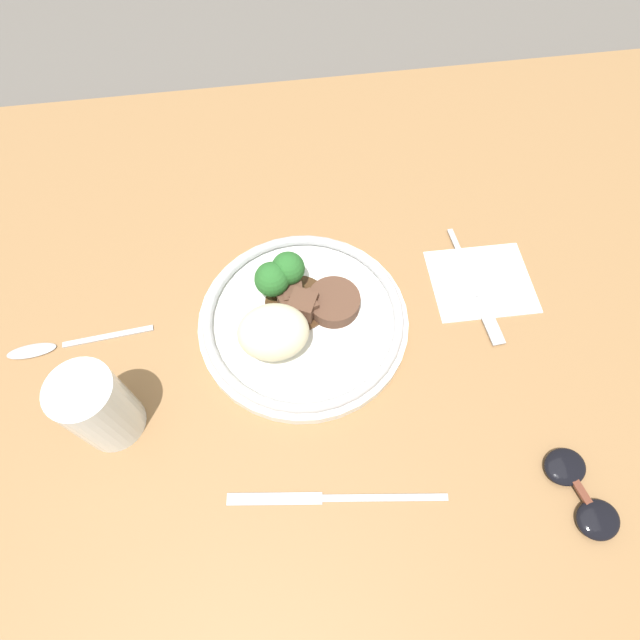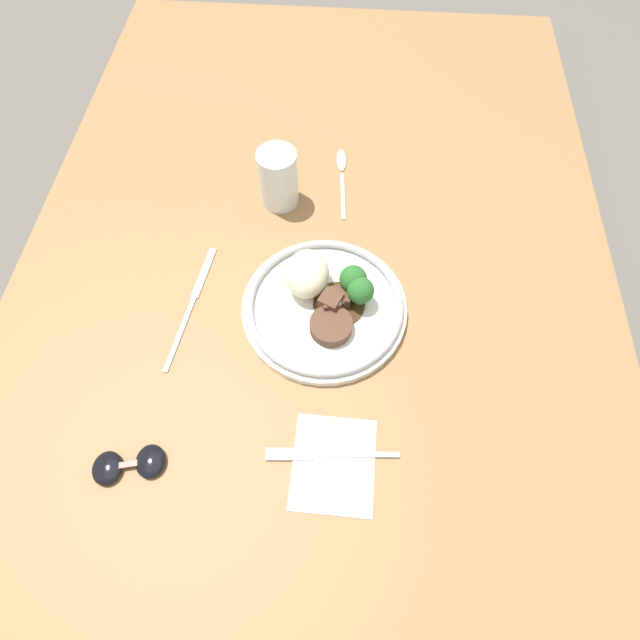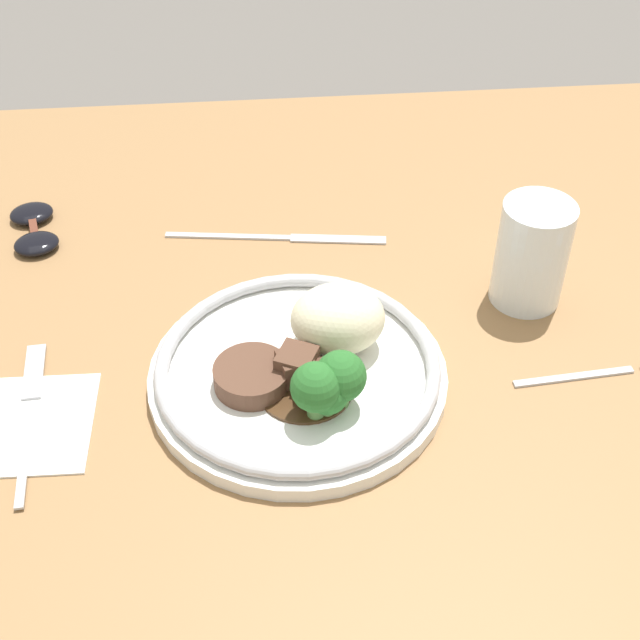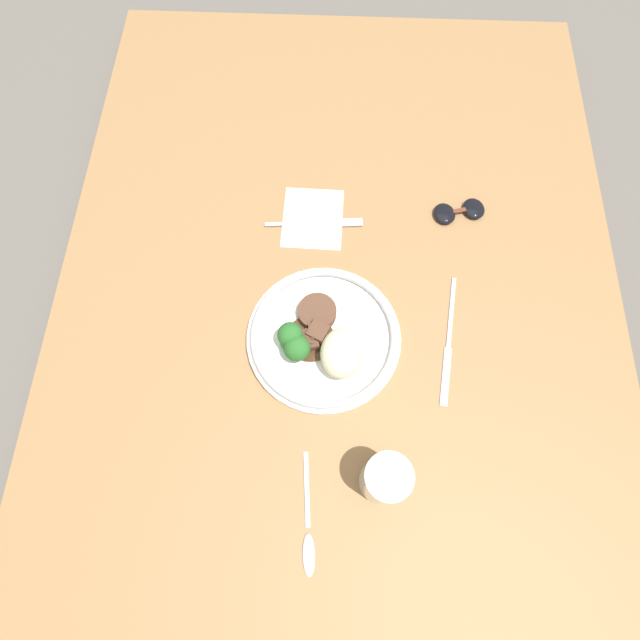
{
  "view_description": "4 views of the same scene",
  "coord_description": "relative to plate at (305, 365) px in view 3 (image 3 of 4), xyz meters",
  "views": [
    {
      "loc": [
        -0.01,
        0.27,
        0.57
      ],
      "look_at": [
        -0.05,
        -0.01,
        0.06
      ],
      "focal_mm": 28.0,
      "sensor_mm": 36.0,
      "label": 1
    },
    {
      "loc": [
        -0.41,
        -0.04,
        0.7
      ],
      "look_at": [
        -0.06,
        -0.02,
        0.06
      ],
      "focal_mm": 28.0,
      "sensor_mm": 36.0,
      "label": 2
    },
    {
      "loc": [
        -0.06,
        -0.55,
        0.58
      ],
      "look_at": [
        -0.01,
        0.0,
        0.09
      ],
      "focal_mm": 50.0,
      "sensor_mm": 36.0,
      "label": 3
    },
    {
      "loc": [
        0.24,
        -0.02,
        0.81
      ],
      "look_at": [
        -0.05,
        -0.03,
        0.08
      ],
      "focal_mm": 28.0,
      "sensor_mm": 36.0,
      "label": 4
    }
  ],
  "objects": [
    {
      "name": "juice_glass",
      "position": [
        0.21,
        0.09,
        0.03
      ],
      "size": [
        0.07,
        0.07,
        0.1
      ],
      "color": "#F4AD19",
      "rests_on": "dining_table"
    },
    {
      "name": "sunglasses",
      "position": [
        -0.26,
        0.24,
        -0.01
      ],
      "size": [
        0.07,
        0.1,
        0.01
      ],
      "rotation": [
        0.0,
        0.0,
        0.24
      ],
      "color": "black",
      "rests_on": "dining_table"
    },
    {
      "name": "knife",
      "position": [
        -0.01,
        0.21,
        -0.02
      ],
      "size": [
        0.22,
        0.04,
        0.0
      ],
      "rotation": [
        0.0,
        0.0,
        -0.13
      ],
      "color": "#B7B7BC",
      "rests_on": "dining_table"
    },
    {
      "name": "ground_plane",
      "position": [
        0.03,
        0.02,
        -0.06
      ],
      "size": [
        8.0,
        8.0,
        0.0
      ],
      "primitive_type": "plane",
      "color": "#5B5651"
    },
    {
      "name": "plate",
      "position": [
        0.0,
        0.0,
        0.0
      ],
      "size": [
        0.25,
        0.25,
        0.07
      ],
      "color": "white",
      "rests_on": "dining_table"
    },
    {
      "name": "fork",
      "position": [
        -0.23,
        -0.01,
        -0.02
      ],
      "size": [
        0.02,
        0.18,
        0.0
      ],
      "rotation": [
        0.0,
        0.0,
        1.64
      ],
      "color": "#B7B7BC",
      "rests_on": "napkin"
    },
    {
      "name": "napkin",
      "position": [
        -0.24,
        -0.03,
        -0.02
      ],
      "size": [
        0.13,
        0.11,
        0.0
      ],
      "color": "white",
      "rests_on": "dining_table"
    },
    {
      "name": "dining_table",
      "position": [
        0.03,
        0.02,
        -0.04
      ],
      "size": [
        1.57,
        0.96,
        0.04
      ],
      "color": "olive",
      "rests_on": "ground"
    }
  ]
}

